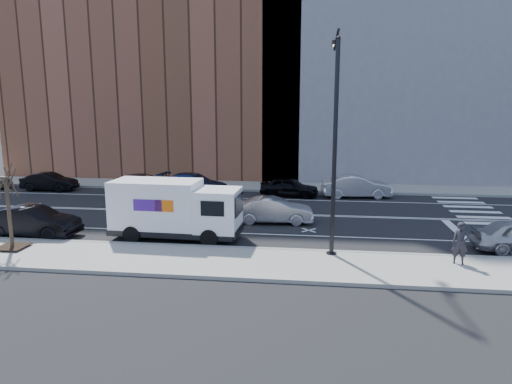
% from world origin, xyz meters
% --- Properties ---
extents(ground, '(120.00, 120.00, 0.00)m').
position_xyz_m(ground, '(0.00, 0.00, 0.00)').
color(ground, black).
rests_on(ground, ground).
extents(sidewalk_near, '(44.00, 3.60, 0.15)m').
position_xyz_m(sidewalk_near, '(0.00, -8.80, 0.07)').
color(sidewalk_near, gray).
rests_on(sidewalk_near, ground).
extents(sidewalk_far, '(44.00, 3.60, 0.15)m').
position_xyz_m(sidewalk_far, '(0.00, 8.80, 0.07)').
color(sidewalk_far, gray).
rests_on(sidewalk_far, ground).
extents(curb_near, '(44.00, 0.25, 0.17)m').
position_xyz_m(curb_near, '(0.00, -7.00, 0.08)').
color(curb_near, gray).
rests_on(curb_near, ground).
extents(curb_far, '(44.00, 0.25, 0.17)m').
position_xyz_m(curb_far, '(0.00, 7.00, 0.08)').
color(curb_far, gray).
rests_on(curb_far, ground).
extents(crosswalk, '(3.00, 14.00, 0.01)m').
position_xyz_m(crosswalk, '(16.00, 0.00, 0.00)').
color(crosswalk, white).
rests_on(crosswalk, ground).
extents(road_markings, '(40.00, 8.60, 0.01)m').
position_xyz_m(road_markings, '(0.00, 0.00, 0.00)').
color(road_markings, white).
rests_on(road_markings, ground).
extents(bldg_brick, '(26.00, 10.00, 22.00)m').
position_xyz_m(bldg_brick, '(-8.00, 15.60, 11.00)').
color(bldg_brick, brown).
rests_on(bldg_brick, ground).
extents(bldg_concrete, '(20.00, 10.00, 26.00)m').
position_xyz_m(bldg_concrete, '(12.00, 15.60, 13.00)').
color(bldg_concrete, slate).
rests_on(bldg_concrete, ground).
extents(streetlight, '(0.44, 4.02, 9.34)m').
position_xyz_m(streetlight, '(7.00, -6.91, 5.08)').
color(streetlight, black).
rests_on(streetlight, ground).
extents(street_tree, '(1.20, 1.20, 3.75)m').
position_xyz_m(street_tree, '(-7.00, -8.40, 1.45)').
color(street_tree, black).
rests_on(street_tree, ground).
extents(fedex_van, '(6.32, 2.41, 2.85)m').
position_xyz_m(fedex_van, '(-0.41, -5.60, 1.50)').
color(fedex_van, black).
rests_on(fedex_van, ground).
extents(far_parked_b, '(4.11, 1.46, 1.35)m').
position_xyz_m(far_parked_b, '(-13.60, 5.48, 0.67)').
color(far_parked_b, black).
rests_on(far_parked_b, ground).
extents(far_parked_c, '(5.12, 2.69, 1.38)m').
position_xyz_m(far_parked_c, '(-6.19, 5.59, 0.69)').
color(far_parked_c, '#45474C').
rests_on(far_parked_c, ground).
extents(far_parked_d, '(5.41, 2.79, 1.50)m').
position_xyz_m(far_parked_d, '(-2.40, 5.55, 0.75)').
color(far_parked_d, navy).
rests_on(far_parked_d, ground).
extents(far_parked_e, '(4.26, 2.18, 1.39)m').
position_xyz_m(far_parked_e, '(4.52, 5.42, 0.69)').
color(far_parked_e, black).
rests_on(far_parked_e, ground).
extents(far_parked_f, '(4.91, 2.20, 1.56)m').
position_xyz_m(far_parked_f, '(9.18, 5.70, 0.78)').
color(far_parked_f, silver).
rests_on(far_parked_f, ground).
extents(driving_sedan, '(4.36, 1.74, 1.41)m').
position_xyz_m(driving_sedan, '(4.06, -1.97, 0.71)').
color(driving_sedan, '#ACADB1').
rests_on(driving_sedan, ground).
extents(near_parked_rear_a, '(4.66, 1.84, 1.51)m').
position_xyz_m(near_parked_rear_a, '(-7.50, -6.06, 0.75)').
color(near_parked_rear_a, black).
rests_on(near_parked_rear_a, ground).
extents(pedestrian, '(0.70, 0.55, 1.69)m').
position_xyz_m(pedestrian, '(12.01, -8.02, 1.00)').
color(pedestrian, '#24242A').
rests_on(pedestrian, sidewalk_near).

